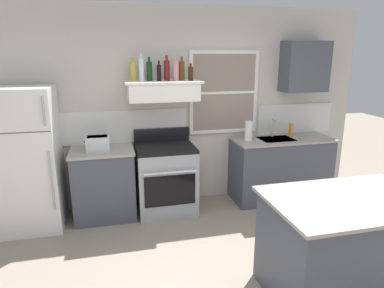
{
  "coord_description": "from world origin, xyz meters",
  "views": [
    {
      "loc": [
        -0.9,
        -2.3,
        2.07
      ],
      "look_at": [
        -0.05,
        1.2,
        1.1
      ],
      "focal_mm": 31.26,
      "sensor_mm": 36.0,
      "label": 1
    }
  ],
  "objects_px": {
    "dish_soap_bottle": "(290,130)",
    "kitchen_island": "(346,247)",
    "bottle_amber_wine": "(182,70)",
    "stove_range": "(166,178)",
    "bottle_brown_stout": "(191,73)",
    "bottle_dark_green_wine": "(149,71)",
    "bottle_rose_pink": "(176,71)",
    "bottle_red_label_wine": "(167,70)",
    "bottle_clear_tall": "(141,69)",
    "refrigerator": "(28,160)",
    "toaster": "(98,143)",
    "paper_towel_roll": "(249,131)",
    "bottle_champagne_gold_foil": "(133,71)",
    "bottle_balsamic_dark": "(159,73)"
  },
  "relations": [
    {
      "from": "bottle_balsamic_dark",
      "to": "bottle_red_label_wine",
      "type": "relative_size",
      "value": 0.79
    },
    {
      "from": "toaster",
      "to": "stove_range",
      "type": "relative_size",
      "value": 0.27
    },
    {
      "from": "bottle_rose_pink",
      "to": "paper_towel_roll",
      "type": "height_order",
      "value": "bottle_rose_pink"
    },
    {
      "from": "refrigerator",
      "to": "bottle_amber_wine",
      "type": "bearing_deg",
      "value": 4.78
    },
    {
      "from": "toaster",
      "to": "bottle_amber_wine",
      "type": "bearing_deg",
      "value": 8.81
    },
    {
      "from": "bottle_dark_green_wine",
      "to": "bottle_balsamic_dark",
      "type": "height_order",
      "value": "bottle_dark_green_wine"
    },
    {
      "from": "refrigerator",
      "to": "stove_range",
      "type": "distance_m",
      "value": 1.7
    },
    {
      "from": "bottle_champagne_gold_foil",
      "to": "paper_towel_roll",
      "type": "bearing_deg",
      "value": -3.21
    },
    {
      "from": "bottle_clear_tall",
      "to": "kitchen_island",
      "type": "relative_size",
      "value": 0.25
    },
    {
      "from": "bottle_clear_tall",
      "to": "dish_soap_bottle",
      "type": "relative_size",
      "value": 1.91
    },
    {
      "from": "bottle_rose_pink",
      "to": "dish_soap_bottle",
      "type": "height_order",
      "value": "bottle_rose_pink"
    },
    {
      "from": "stove_range",
      "to": "bottle_clear_tall",
      "type": "distance_m",
      "value": 1.45
    },
    {
      "from": "bottle_champagne_gold_foil",
      "to": "dish_soap_bottle",
      "type": "distance_m",
      "value": 2.41
    },
    {
      "from": "dish_soap_bottle",
      "to": "kitchen_island",
      "type": "distance_m",
      "value": 2.28
    },
    {
      "from": "bottle_amber_wine",
      "to": "bottle_champagne_gold_foil",
      "type": "bearing_deg",
      "value": -178.84
    },
    {
      "from": "toaster",
      "to": "paper_towel_roll",
      "type": "relative_size",
      "value": 1.1
    },
    {
      "from": "bottle_dark_green_wine",
      "to": "bottle_brown_stout",
      "type": "bearing_deg",
      "value": -8.21
    },
    {
      "from": "bottle_clear_tall",
      "to": "bottle_brown_stout",
      "type": "xyz_separation_m",
      "value": [
        0.62,
        -0.05,
        -0.05
      ]
    },
    {
      "from": "stove_range",
      "to": "bottle_brown_stout",
      "type": "height_order",
      "value": "bottle_brown_stout"
    },
    {
      "from": "bottle_amber_wine",
      "to": "dish_soap_bottle",
      "type": "xyz_separation_m",
      "value": [
        1.62,
        0.0,
        -0.87
      ]
    },
    {
      "from": "refrigerator",
      "to": "bottle_champagne_gold_foil",
      "type": "xyz_separation_m",
      "value": [
        1.28,
        0.15,
        1.01
      ]
    },
    {
      "from": "stove_range",
      "to": "kitchen_island",
      "type": "bearing_deg",
      "value": -57.86
    },
    {
      "from": "bottle_balsamic_dark",
      "to": "bottle_red_label_wine",
      "type": "height_order",
      "value": "bottle_red_label_wine"
    },
    {
      "from": "stove_range",
      "to": "bottle_champagne_gold_foil",
      "type": "distance_m",
      "value": 1.45
    },
    {
      "from": "bottle_red_label_wine",
      "to": "stove_range",
      "type": "bearing_deg",
      "value": -116.11
    },
    {
      "from": "bottle_balsamic_dark",
      "to": "bottle_red_label_wine",
      "type": "bearing_deg",
      "value": 30.49
    },
    {
      "from": "kitchen_island",
      "to": "bottle_rose_pink",
      "type": "bearing_deg",
      "value": 118.05
    },
    {
      "from": "stove_range",
      "to": "bottle_balsamic_dark",
      "type": "height_order",
      "value": "bottle_balsamic_dark"
    },
    {
      "from": "refrigerator",
      "to": "bottle_balsamic_dark",
      "type": "relative_size",
      "value": 6.91
    },
    {
      "from": "dish_soap_bottle",
      "to": "bottle_brown_stout",
      "type": "bearing_deg",
      "value": -176.58
    },
    {
      "from": "bottle_balsamic_dark",
      "to": "bottle_amber_wine",
      "type": "xyz_separation_m",
      "value": [
        0.31,
        0.08,
        0.02
      ]
    },
    {
      "from": "bottle_dark_green_wine",
      "to": "bottle_red_label_wine",
      "type": "distance_m",
      "value": 0.22
    },
    {
      "from": "bottle_clear_tall",
      "to": "bottle_brown_stout",
      "type": "height_order",
      "value": "bottle_clear_tall"
    },
    {
      "from": "stove_range",
      "to": "bottle_rose_pink",
      "type": "bearing_deg",
      "value": 16.46
    },
    {
      "from": "bottle_champagne_gold_foil",
      "to": "bottle_balsamic_dark",
      "type": "bearing_deg",
      "value": -11.18
    },
    {
      "from": "refrigerator",
      "to": "bottle_amber_wine",
      "type": "relative_size",
      "value": 5.73
    },
    {
      "from": "bottle_balsamic_dark",
      "to": "toaster",
      "type": "bearing_deg",
      "value": -173.18
    },
    {
      "from": "bottle_red_label_wine",
      "to": "kitchen_island",
      "type": "xyz_separation_m",
      "value": [
        1.19,
        -2.11,
        -1.42
      ]
    },
    {
      "from": "bottle_rose_pink",
      "to": "kitchen_island",
      "type": "bearing_deg",
      "value": -61.95
    },
    {
      "from": "bottle_rose_pink",
      "to": "bottle_champagne_gold_foil",
      "type": "bearing_deg",
      "value": 171.84
    },
    {
      "from": "bottle_red_label_wine",
      "to": "bottle_rose_pink",
      "type": "relative_size",
      "value": 1.1
    },
    {
      "from": "refrigerator",
      "to": "bottle_dark_green_wine",
      "type": "bearing_deg",
      "value": 5.51
    },
    {
      "from": "bottle_clear_tall",
      "to": "bottle_balsamic_dark",
      "type": "distance_m",
      "value": 0.22
    },
    {
      "from": "stove_range",
      "to": "bottle_brown_stout",
      "type": "xyz_separation_m",
      "value": [
        0.36,
        0.05,
        1.37
      ]
    },
    {
      "from": "bottle_dark_green_wine",
      "to": "dish_soap_bottle",
      "type": "distance_m",
      "value": 2.22
    },
    {
      "from": "bottle_champagne_gold_foil",
      "to": "bottle_clear_tall",
      "type": "relative_size",
      "value": 0.85
    },
    {
      "from": "bottle_red_label_wine",
      "to": "bottle_brown_stout",
      "type": "bearing_deg",
      "value": -14.93
    },
    {
      "from": "bottle_dark_green_wine",
      "to": "bottle_rose_pink",
      "type": "distance_m",
      "value": 0.33
    },
    {
      "from": "bottle_champagne_gold_foil",
      "to": "bottle_rose_pink",
      "type": "bearing_deg",
      "value": -8.16
    },
    {
      "from": "bottle_champagne_gold_foil",
      "to": "kitchen_island",
      "type": "relative_size",
      "value": 0.21
    }
  ]
}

